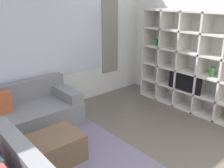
% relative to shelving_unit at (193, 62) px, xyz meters
% --- Properties ---
extents(wall_back, '(5.78, 0.11, 2.70)m').
position_rel_shelving_unit_xyz_m(wall_back, '(-2.10, 1.75, 0.41)').
color(wall_back, white).
rests_on(wall_back, ground_plane).
extents(wall_right, '(0.07, 4.48, 2.70)m').
position_rel_shelving_unit_xyz_m(wall_right, '(0.22, 0.08, 0.40)').
color(wall_right, white).
rests_on(wall_right, ground_plane).
extents(shelving_unit, '(0.43, 2.26, 1.91)m').
position_rel_shelving_unit_xyz_m(shelving_unit, '(0.00, 0.00, 0.00)').
color(shelving_unit, silver).
rests_on(shelving_unit, ground_plane).
extents(couch_main, '(2.18, 0.90, 0.75)m').
position_rel_shelving_unit_xyz_m(couch_main, '(-3.10, 1.26, -0.67)').
color(couch_main, gray).
rests_on(couch_main, ground_plane).
extents(ottoman, '(0.73, 0.56, 0.39)m').
position_rel_shelving_unit_xyz_m(ottoman, '(-2.95, 0.15, -0.75)').
color(ottoman, brown).
rests_on(ottoman, ground_plane).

